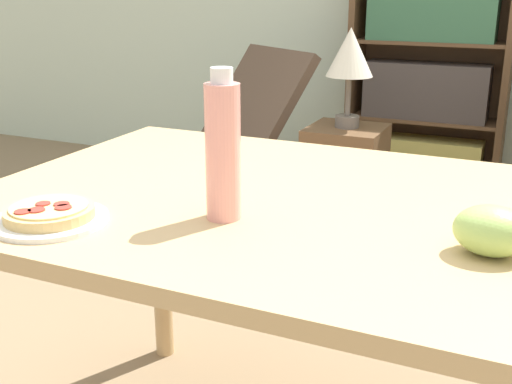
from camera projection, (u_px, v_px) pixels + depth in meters
dining_table at (266, 236)px, 1.41m from camera, size 1.23×0.94×0.77m
pizza_on_plate at (50, 215)px, 1.22m from camera, size 0.22×0.22×0.04m
grape_bunch at (492, 231)px, 1.07m from camera, size 0.13×0.11×0.09m
drink_bottle at (223, 150)px, 1.20m from camera, size 0.07×0.07×0.29m
lounge_chair_near at (227, 168)px, 3.33m from camera, size 0.87×0.96×0.88m
bookshelf at (427, 87)px, 3.64m from camera, size 0.88×0.29×1.34m
side_table at (344, 187)px, 3.02m from camera, size 0.34×0.34×0.58m
table_lamp at (350, 57)px, 2.83m from camera, size 0.21×0.21×0.44m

